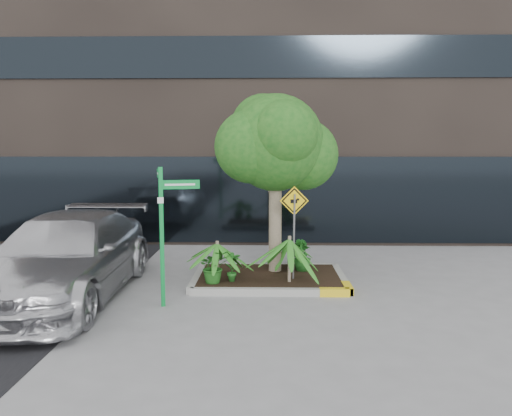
{
  "coord_description": "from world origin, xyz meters",
  "views": [
    {
      "loc": [
        0.13,
        -10.51,
        2.92
      ],
      "look_at": [
        -0.09,
        0.2,
        1.65
      ],
      "focal_mm": 35.0,
      "sensor_mm": 36.0,
      "label": 1
    }
  ],
  "objects_px": {
    "parked_car": "(66,257)",
    "cattle_sign": "(294,217)",
    "street_sign_post": "(164,221)",
    "tree": "(275,143)"
  },
  "relations": [
    {
      "from": "tree",
      "to": "street_sign_post",
      "type": "bearing_deg",
      "value": -134.13
    },
    {
      "from": "parked_car",
      "to": "cattle_sign",
      "type": "height_order",
      "value": "cattle_sign"
    },
    {
      "from": "cattle_sign",
      "to": "tree",
      "type": "bearing_deg",
      "value": 110.25
    },
    {
      "from": "parked_car",
      "to": "street_sign_post",
      "type": "bearing_deg",
      "value": -12.63
    },
    {
      "from": "tree",
      "to": "cattle_sign",
      "type": "xyz_separation_m",
      "value": [
        0.39,
        -0.8,
        -1.56
      ]
    },
    {
      "from": "parked_car",
      "to": "cattle_sign",
      "type": "distance_m",
      "value": 4.66
    },
    {
      "from": "street_sign_post",
      "to": "cattle_sign",
      "type": "height_order",
      "value": "street_sign_post"
    },
    {
      "from": "tree",
      "to": "street_sign_post",
      "type": "height_order",
      "value": "tree"
    },
    {
      "from": "street_sign_post",
      "to": "cattle_sign",
      "type": "relative_size",
      "value": 1.3
    },
    {
      "from": "parked_car",
      "to": "cattle_sign",
      "type": "xyz_separation_m",
      "value": [
        4.52,
        0.9,
        0.68
      ]
    }
  ]
}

